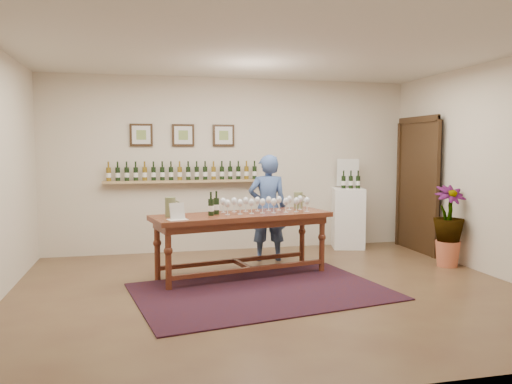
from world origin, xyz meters
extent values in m
plane|color=#513424|center=(0.00, 0.00, 0.00)|extent=(6.00, 6.00, 0.00)
plane|color=beige|center=(0.00, 2.50, 1.40)|extent=(6.00, 0.00, 6.00)
plane|color=beige|center=(0.00, -2.50, 1.40)|extent=(6.00, 0.00, 6.00)
plane|color=beige|center=(3.00, 0.00, 1.40)|extent=(0.00, 5.00, 5.00)
plane|color=beige|center=(0.00, 0.00, 2.80)|extent=(6.00, 6.00, 0.00)
cube|color=tan|center=(-0.80, 2.41, 1.15)|extent=(2.50, 0.16, 0.04)
cube|color=black|center=(2.94, 1.70, 1.05)|extent=(0.10, 1.00, 2.10)
cube|color=black|center=(2.89, 1.70, 1.05)|extent=(0.04, 1.12, 2.22)
cube|color=black|center=(-1.45, 2.48, 1.88)|extent=(0.35, 0.03, 0.35)
cube|color=silver|center=(-1.45, 2.46, 1.88)|extent=(0.28, 0.01, 0.28)
cube|color=olive|center=(-1.45, 2.45, 1.88)|extent=(0.15, 0.00, 0.15)
cube|color=black|center=(-0.80, 2.48, 1.88)|extent=(0.35, 0.03, 0.35)
cube|color=silver|center=(-0.80, 2.46, 1.88)|extent=(0.28, 0.01, 0.28)
cube|color=olive|center=(-0.80, 2.45, 1.88)|extent=(0.15, 0.00, 0.15)
cube|color=black|center=(-0.15, 2.48, 1.88)|extent=(0.35, 0.03, 0.35)
cube|color=silver|center=(-0.15, 2.46, 1.88)|extent=(0.28, 0.01, 0.28)
cube|color=olive|center=(-0.15, 2.45, 1.88)|extent=(0.15, 0.00, 0.15)
cube|color=#43130C|center=(-0.12, -0.02, 0.01)|extent=(3.15, 2.38, 0.02)
cube|color=#4B1912|center=(-0.19, 0.76, 0.79)|extent=(2.43, 1.21, 0.06)
cube|color=#4B1912|center=(-0.19, 0.76, 0.72)|extent=(2.28, 1.06, 0.11)
cylinder|color=#4B1912|center=(-1.18, 0.28, 0.38)|extent=(0.09, 0.09, 0.76)
cylinder|color=#4B1912|center=(0.90, 0.72, 0.38)|extent=(0.09, 0.09, 0.76)
cylinder|color=#4B1912|center=(-1.29, 0.80, 0.38)|extent=(0.09, 0.09, 0.76)
cylinder|color=#4B1912|center=(0.79, 1.24, 0.38)|extent=(0.09, 0.09, 0.76)
cube|color=#4B1912|center=(-0.14, 0.50, 0.15)|extent=(2.08, 0.49, 0.05)
cube|color=#4B1912|center=(-0.25, 1.02, 0.15)|extent=(2.08, 0.49, 0.05)
cube|color=#4B1912|center=(-0.19, 0.76, 0.15)|extent=(0.16, 0.53, 0.05)
cube|color=silver|center=(-1.06, 0.40, 0.93)|extent=(0.26, 0.22, 0.20)
cube|color=white|center=(1.92, 2.20, 0.50)|extent=(0.62, 0.62, 1.00)
cube|color=silver|center=(1.96, 2.35, 1.26)|extent=(0.36, 0.11, 0.51)
cone|color=#C76342|center=(2.75, 0.62, 0.18)|extent=(0.34, 0.34, 0.36)
imported|color=#1A3A17|center=(2.75, 0.62, 0.68)|extent=(0.55, 0.55, 0.63)
imported|color=#395186|center=(0.36, 1.58, 0.79)|extent=(0.61, 0.44, 1.58)
camera|label=1|loc=(-1.48, -5.55, 1.67)|focal=35.00mm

